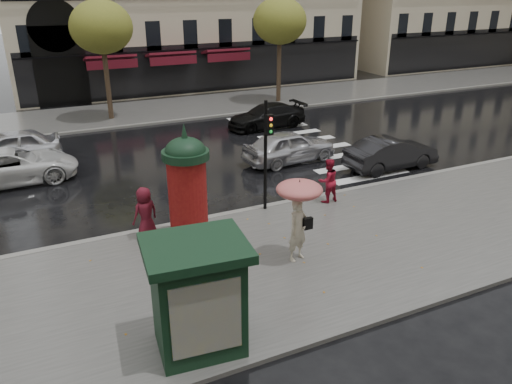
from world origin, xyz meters
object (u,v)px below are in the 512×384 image
car_darkgrey (391,153)px  car_silver (289,146)px  woman_red (328,181)px  newsstand (198,295)px  morris_column (187,187)px  man_burgundy (145,213)px  car_black (267,116)px  car_far_silver (10,147)px  traffic_light (267,146)px  car_white (11,166)px  woman_umbrella (299,207)px

car_darkgrey → car_silver: bearing=52.6°
woman_red → newsstand: newsstand is taller
woman_red → morris_column: morris_column is taller
man_burgundy → car_black: bearing=-150.2°
man_burgundy → car_far_silver: man_burgundy is taller
traffic_light → car_white: 10.58m
woman_red → man_burgundy: man_burgundy is taller
traffic_light → car_far_silver: size_ratio=0.90×
traffic_light → morris_column: bearing=-161.7°
man_burgundy → morris_column: 1.64m
man_burgundy → car_white: bearing=-81.6°
woman_umbrella → car_black: 14.57m
woman_umbrella → man_burgundy: bearing=139.0°
woman_red → traffic_light: 2.75m
woman_red → car_white: (-10.16, 7.17, -0.23)m
traffic_light → woman_red: bearing=-8.2°
traffic_light → car_darkgrey: bearing=14.3°
morris_column → newsstand: size_ratio=1.47×
woman_red → morris_column: 5.52m
woman_red → car_darkgrey: size_ratio=0.39×
car_silver → car_black: size_ratio=0.96×
newsstand → car_black: 18.31m
woman_umbrella → car_silver: woman_umbrella is taller
woman_red → car_black: (2.68, 10.29, -0.28)m
traffic_light → car_white: size_ratio=0.76×
woman_red → car_white: 12.44m
woman_red → newsstand: bearing=34.8°
man_burgundy → car_white: man_burgundy is taller
woman_umbrella → newsstand: (-3.73, -2.31, -0.32)m
car_white → car_silver: bearing=-105.2°
newsstand → car_silver: (7.74, 10.07, -0.68)m
car_darkgrey → car_black: bearing=11.9°
car_black → car_far_silver: bearing=-91.2°
car_silver → woman_red: bearing=162.5°
man_burgundy → car_silver: (7.56, 4.67, -0.23)m
man_burgundy → car_darkgrey: man_burgundy is taller
car_darkgrey → newsstand: bearing=122.6°
car_darkgrey → car_black: 8.43m
woman_red → man_burgundy: bearing=-4.0°
man_burgundy → newsstand: newsstand is taller
woman_red → car_silver: (1.02, 4.67, -0.20)m
car_silver → car_far_silver: (-11.17, 5.25, -0.01)m
car_darkgrey → car_far_silver: size_ratio=0.99×
car_far_silver → man_burgundy: bearing=20.0°
car_silver → car_far_silver: car_silver is taller
woman_umbrella → morris_column: morris_column is taller
car_far_silver → morris_column: bearing=24.1°
morris_column → car_silver: 8.44m
woman_red → car_silver: bearing=-106.3°
morris_column → newsstand: bearing=-105.9°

